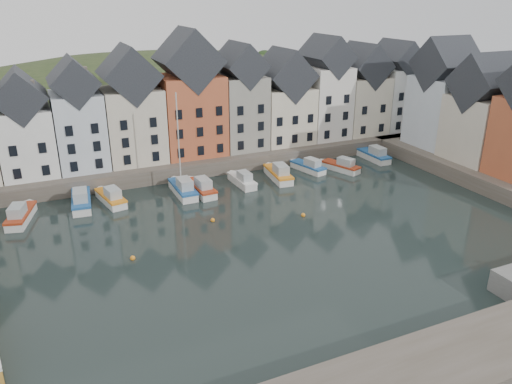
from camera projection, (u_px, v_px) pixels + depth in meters
ground at (276, 245)px, 51.06m from camera, size 260.00×260.00×0.00m
far_quay at (189, 155)px, 76.08m from camera, size 90.00×16.00×2.00m
right_quay at (511, 176)px, 67.41m from camera, size 14.00×54.00×2.00m
hillside at (156, 207)px, 105.11m from camera, size 153.60×70.40×64.00m
far_terrace at (211, 105)px, 72.71m from camera, size 72.37×8.16×17.78m
right_terrace at (485, 111)px, 68.39m from camera, size 8.30×24.25×16.36m
mooring_buoys at (221, 230)px, 53.99m from camera, size 20.50×5.50×0.50m
boat_a at (20, 216)px, 56.01m from camera, size 3.62×6.74×2.47m
boat_b at (81, 201)px, 59.88m from camera, size 2.83×7.13×2.67m
boat_c at (111, 198)px, 60.93m from camera, size 3.10×6.54×2.41m
boat_d at (183, 189)px, 63.44m from camera, size 2.15×6.88×13.15m
boat_e at (201, 188)px, 63.92m from camera, size 2.42×6.65×2.51m
boat_f at (242, 180)px, 66.73m from camera, size 2.06×5.96×2.26m
boat_g at (279, 174)px, 68.76m from camera, size 2.93×7.07×2.63m
boat_h at (309, 167)px, 71.99m from camera, size 3.18×6.13×2.25m
boat_i at (342, 166)px, 72.17m from camera, size 3.78×6.21×2.28m
boat_j at (374, 155)px, 76.86m from camera, size 2.09×6.60×2.53m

